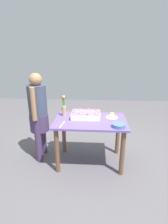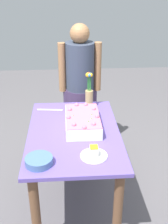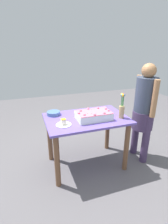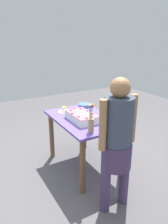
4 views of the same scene
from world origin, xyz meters
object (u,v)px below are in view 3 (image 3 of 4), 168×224
(sheet_cake, at_px, (94,115))
(serving_plate_with_slice, at_px, (64,123))
(cake_knife, at_px, (107,109))
(flower_vase, at_px, (122,108))
(person_standing, at_px, (144,108))
(fruit_bowl, at_px, (53,113))

(sheet_cake, xyz_separation_m, serving_plate_with_slice, (0.43, 0.05, -0.03))
(sheet_cake, height_order, cake_knife, sheet_cake)
(serving_plate_with_slice, relative_size, cake_knife, 0.81)
(serving_plate_with_slice, bearing_deg, flower_vase, 177.63)
(sheet_cake, relative_size, cake_knife, 1.93)
(sheet_cake, bearing_deg, person_standing, 178.36)
(cake_knife, bearing_deg, flower_vase, 12.66)
(sheet_cake, bearing_deg, fruit_bowl, -33.71)
(sheet_cake, relative_size, fruit_bowl, 2.45)
(cake_knife, relative_size, fruit_bowl, 1.27)
(sheet_cake, relative_size, serving_plate_with_slice, 2.38)
(flower_vase, bearing_deg, sheet_cake, -12.90)
(sheet_cake, bearing_deg, serving_plate_with_slice, 6.97)
(serving_plate_with_slice, height_order, fruit_bowl, serving_plate_with_slice)
(flower_vase, xyz_separation_m, fruit_bowl, (0.87, -0.41, -0.12))
(flower_vase, distance_m, person_standing, 0.43)
(sheet_cake, height_order, fruit_bowl, sheet_cake)
(sheet_cake, xyz_separation_m, person_standing, (-0.79, 0.02, 0.03))
(serving_plate_with_slice, distance_m, fruit_bowl, 0.39)
(flower_vase, bearing_deg, cake_knife, -84.13)
(flower_vase, distance_m, fruit_bowl, 0.97)
(sheet_cake, relative_size, flower_vase, 1.33)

